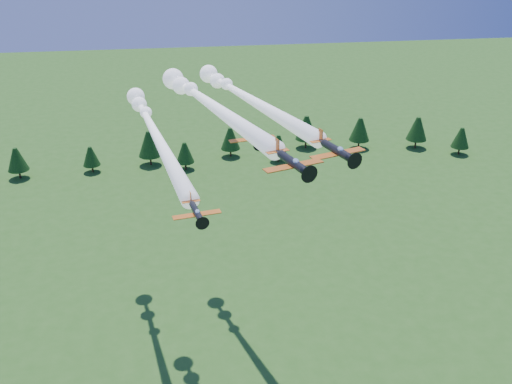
{
  "coord_description": "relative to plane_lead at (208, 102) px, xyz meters",
  "views": [
    {
      "loc": [
        -11.89,
        -69.11,
        74.06
      ],
      "look_at": [
        -1.6,
        0.0,
        40.43
      ],
      "focal_mm": 40.0,
      "sensor_mm": 36.0,
      "label": 1
    }
  ],
  "objects": [
    {
      "name": "plane_lead",
      "position": [
        0.0,
        0.0,
        0.0
      ],
      "size": [
        18.63,
        46.71,
        3.7
      ],
      "rotation": [
        0.0,
        0.0,
        0.31
      ],
      "color": "black",
      "rests_on": "ground"
    },
    {
      "name": "plane_left",
      "position": [
        -9.17,
        11.57,
        -8.12
      ],
      "size": [
        14.82,
        58.97,
        3.7
      ],
      "rotation": [
        0.0,
        0.0,
        0.18
      ],
      "color": "black",
      "rests_on": "ground"
    },
    {
      "name": "plane_right",
      "position": [
        7.85,
        13.74,
        -3.44
      ],
      "size": [
        20.87,
        51.84,
        3.7
      ],
      "rotation": [
        0.0,
        0.0,
        0.31
      ],
      "color": "black",
      "rests_on": "ground"
    },
    {
      "name": "plane_slot",
      "position": [
        5.69,
        -8.62,
        -2.84
      ],
      "size": [
        7.01,
        7.68,
        2.45
      ],
      "rotation": [
        0.0,
        0.0,
        0.18
      ],
      "color": "black",
      "rests_on": "ground"
    },
    {
      "name": "treeline",
      "position": [
        15.69,
        92.06,
        -41.45
      ],
      "size": [
        175.6,
        20.8,
        11.72
      ],
      "color": "#382314",
      "rests_on": "ground"
    }
  ]
}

